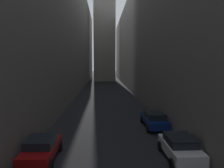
{
  "coord_description": "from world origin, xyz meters",
  "views": [
    {
      "loc": [
        -0.46,
        4.92,
        6.08
      ],
      "look_at": [
        0.0,
        16.24,
        5.0
      ],
      "focal_mm": 34.16,
      "sensor_mm": 36.0,
      "label": 1
    }
  ],
  "objects": [
    {
      "name": "parked_car_right_far",
      "position": [
        4.4,
        24.72,
        0.78
      ],
      "size": [
        2.05,
        4.56,
        1.48
      ],
      "rotation": [
        0.0,
        0.0,
        1.57
      ],
      "color": "navy",
      "rests_on": "ground"
    },
    {
      "name": "parked_car_left_third",
      "position": [
        -4.4,
        18.06,
        0.76
      ],
      "size": [
        2.03,
        4.04,
        1.46
      ],
      "rotation": [
        0.0,
        0.0,
        1.57
      ],
      "color": "maroon",
      "rests_on": "ground"
    },
    {
      "name": "building_block_right",
      "position": [
        11.17,
        50.0,
        11.05
      ],
      "size": [
        11.33,
        108.0,
        22.1
      ],
      "primitive_type": "cube",
      "color": "slate",
      "rests_on": "ground"
    },
    {
      "name": "building_block_left",
      "position": [
        -11.3,
        50.0,
        12.99
      ],
      "size": [
        11.6,
        108.0,
        25.98
      ],
      "primitive_type": "cube",
      "color": "slate",
      "rests_on": "ground"
    },
    {
      "name": "parked_car_right_third",
      "position": [
        4.4,
        17.82,
        0.81
      ],
      "size": [
        2.04,
        3.94,
        1.52
      ],
      "rotation": [
        0.0,
        0.0,
        1.57
      ],
      "color": "silver",
      "rests_on": "ground"
    },
    {
      "name": "ground_plane",
      "position": [
        0.0,
        48.0,
        0.0
      ],
      "size": [
        264.0,
        264.0,
        0.0
      ],
      "primitive_type": "plane",
      "color": "black"
    }
  ]
}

